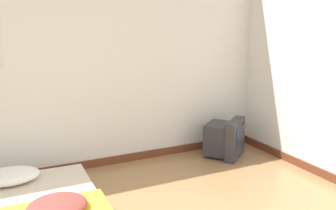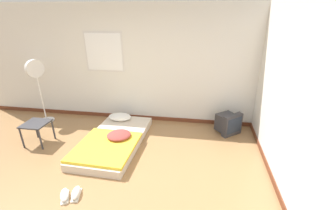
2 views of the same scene
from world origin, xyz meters
name	(u,v)px [view 2 (image 2 of 2)]	position (x,y,z in m)	size (l,w,h in m)	color
ground_plane	(92,192)	(0.00, 0.00, 0.00)	(20.00, 20.00, 0.00)	#997047
wall_back	(135,66)	(-0.01, 2.47, 1.29)	(7.70, 0.08, 2.60)	silver
wall_right	(314,128)	(2.68, 0.00, 1.29)	(0.08, 7.29, 2.60)	silver
mattress_bed	(114,139)	(-0.15, 1.28, 0.10)	(1.09, 1.97, 0.29)	beige
crt_tv	(228,123)	(2.09, 2.09, 0.22)	(0.57, 0.57, 0.46)	#333338
side_stool	(36,126)	(-1.62, 1.09, 0.37)	(0.44, 0.44, 0.44)	#333338
sneaker_pair	(70,194)	(-0.25, -0.12, 0.05)	(0.34, 0.34, 0.10)	silver
standing_fan	(37,79)	(-2.12, 2.00, 1.03)	(0.34, 0.39, 1.46)	silver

